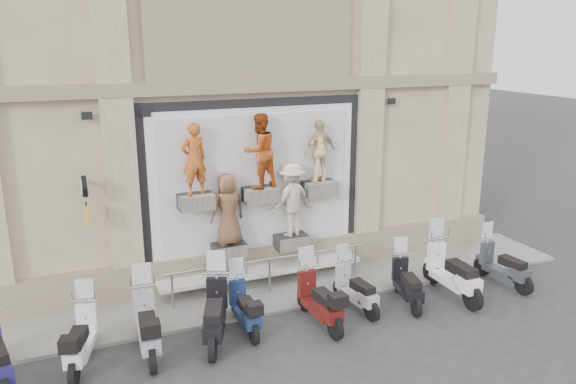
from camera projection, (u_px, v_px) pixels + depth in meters
name	position (u px, v px, depth m)	size (l,w,h in m)	color
ground	(304.00, 334.00, 11.61)	(90.00, 90.00, 0.00)	#2F2F32
sidewalk	(268.00, 291.00, 13.47)	(16.00, 2.20, 0.08)	gray
building	(207.00, 35.00, 16.27)	(14.00, 8.60, 12.00)	beige
shop_vitrine	(261.00, 190.00, 13.45)	(5.60, 0.97, 4.30)	black
guard_rail	(270.00, 276.00, 13.27)	(5.06, 0.10, 0.93)	#9EA0A5
clock_sign_bracket	(85.00, 193.00, 11.64)	(0.10, 0.80, 1.02)	black
scooter_b	(80.00, 329.00, 10.33)	(0.53, 1.81, 1.47)	white
scooter_c	(147.00, 315.00, 10.71)	(0.58, 1.97, 1.60)	#90939C
scooter_d	(215.00, 302.00, 11.14)	(0.60, 2.06, 1.67)	black
scooter_e	(244.00, 299.00, 11.62)	(0.50, 1.71, 1.39)	#15264C
scooter_f	(319.00, 291.00, 11.81)	(0.56, 1.90, 1.55)	#4B0E0D
scooter_g	(356.00, 281.00, 12.49)	(0.49, 1.69, 1.38)	#9C9EA2
scooter_h	(408.00, 275.00, 12.76)	(0.51, 1.75, 1.42)	black
scooter_i	(453.00, 262.00, 13.10)	(0.62, 2.12, 1.72)	white
scooter_j	(504.00, 257.00, 13.74)	(0.52, 1.79, 1.46)	#2A3034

